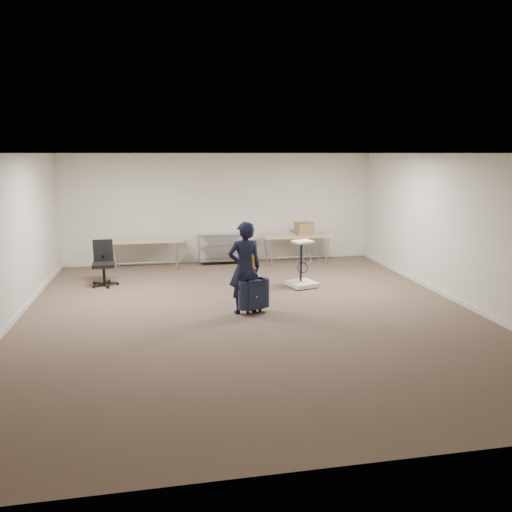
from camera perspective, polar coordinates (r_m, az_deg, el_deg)
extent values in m
plane|color=#4C3A2E|center=(8.92, -0.65, -6.61)|extent=(9.00, 9.00, 0.00)
plane|color=beige|center=(13.01, -4.09, 5.47)|extent=(8.00, 0.00, 8.00)
plane|color=beige|center=(4.34, 9.64, -7.29)|extent=(8.00, 0.00, 8.00)
plane|color=beige|center=(8.84, -27.14, 1.27)|extent=(0.00, 9.00, 9.00)
plane|color=beige|center=(10.07, 22.40, 2.80)|extent=(0.00, 9.00, 9.00)
plane|color=white|center=(8.47, -0.69, 11.67)|extent=(8.00, 8.00, 0.00)
cube|color=beige|center=(13.21, -4.00, -0.37)|extent=(8.00, 0.02, 0.10)
cube|color=beige|center=(9.15, -26.30, -7.07)|extent=(0.02, 9.00, 0.10)
cube|color=beige|center=(10.34, 21.78, -4.61)|extent=(0.02, 9.00, 0.10)
cube|color=#9C875F|center=(12.48, -12.45, 1.77)|extent=(1.80, 0.75, 0.03)
cylinder|color=#989BA1|center=(12.59, -12.34, -0.75)|extent=(1.50, 0.02, 0.02)
cylinder|color=#989BA1|center=(12.31, -15.91, -0.27)|extent=(0.13, 0.04, 0.69)
cylinder|color=#989BA1|center=(12.25, -8.91, -0.02)|extent=(0.13, 0.04, 0.69)
cylinder|color=#989BA1|center=(12.89, -15.67, 0.27)|extent=(0.13, 0.04, 0.69)
cylinder|color=#989BA1|center=(12.84, -9.00, 0.52)|extent=(0.13, 0.04, 0.69)
cube|color=#9C875F|center=(12.92, 4.65, 2.33)|extent=(1.80, 0.75, 0.03)
cylinder|color=#989BA1|center=(13.02, 4.61, -0.11)|extent=(1.50, 0.02, 0.02)
cylinder|color=#989BA1|center=(12.52, 1.66, 0.37)|extent=(0.13, 0.04, 0.69)
cylinder|color=#989BA1|center=(12.92, 8.18, 0.61)|extent=(0.13, 0.04, 0.69)
cylinder|color=#989BA1|center=(13.10, 1.11, 0.88)|extent=(0.13, 0.04, 0.69)
cylinder|color=#989BA1|center=(13.47, 7.37, 1.09)|extent=(0.13, 0.04, 0.69)
cylinder|color=#BBBDC2|center=(12.58, -6.46, 0.60)|extent=(0.02, 0.02, 0.80)
cylinder|color=#BBBDC2|center=(12.72, -1.07, 0.80)|extent=(0.02, 0.02, 0.80)
cylinder|color=#BBBDC2|center=(13.03, -6.61, 0.98)|extent=(0.02, 0.02, 0.80)
cylinder|color=#BBBDC2|center=(13.16, -1.39, 1.16)|extent=(0.02, 0.02, 0.80)
cube|color=#BBBDC2|center=(12.92, -3.85, -0.42)|extent=(1.20, 0.45, 0.02)
cube|color=#BBBDC2|center=(12.85, -3.87, 1.11)|extent=(1.20, 0.45, 0.02)
cube|color=#BBBDC2|center=(12.79, -3.89, 2.56)|extent=(1.20, 0.45, 0.01)
imported|color=black|center=(8.76, -1.30, -1.36)|extent=(0.64, 0.46, 1.65)
cube|color=black|center=(8.85, -0.25, -4.33)|extent=(0.42, 0.31, 0.52)
cube|color=black|center=(8.95, -0.30, -5.99)|extent=(0.37, 0.24, 0.03)
cylinder|color=black|center=(8.90, -0.95, -6.43)|extent=(0.04, 0.07, 0.07)
cylinder|color=black|center=(9.00, 0.44, -6.22)|extent=(0.04, 0.07, 0.07)
torus|color=black|center=(8.78, -0.25, -2.51)|extent=(0.16, 0.07, 0.16)
cube|color=orange|center=(8.75, -0.31, -1.27)|extent=(0.04, 0.02, 0.40)
cylinder|color=black|center=(11.23, -16.92, -3.05)|extent=(0.59, 0.59, 0.09)
cylinder|color=black|center=(11.18, -16.98, -2.05)|extent=(0.06, 0.06, 0.39)
cube|color=black|center=(11.14, -17.04, -0.97)|extent=(0.48, 0.48, 0.08)
cube|color=black|center=(11.29, -17.08, 0.63)|extent=(0.42, 0.09, 0.47)
cube|color=beige|center=(10.71, 5.28, -3.18)|extent=(0.68, 0.68, 0.09)
cylinder|color=black|center=(10.46, 4.45, -3.77)|extent=(0.07, 0.07, 0.04)
cylinder|color=black|center=(10.65, 5.25, -0.62)|extent=(0.05, 0.05, 0.87)
cube|color=beige|center=(10.51, 5.37, 1.64)|extent=(0.46, 0.42, 0.04)
torus|color=blue|center=(10.50, 5.75, -0.19)|extent=(0.30, 0.19, 0.27)
cube|color=#A3864C|center=(13.01, 5.51, 3.17)|extent=(0.48, 0.40, 0.32)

